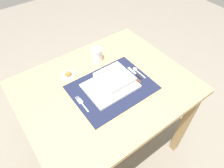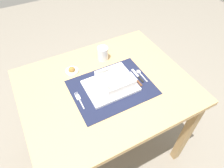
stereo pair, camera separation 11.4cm
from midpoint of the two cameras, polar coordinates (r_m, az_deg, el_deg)
The scene contains 11 objects.
ground_plane at distance 1.80m, azimuth -3.14°, elevation -16.89°, with size 6.00×6.00×0.00m, color gray.
dining_table at distance 1.25m, azimuth -4.34°, elevation -3.87°, with size 0.97×0.79×0.75m.
placemat at distance 1.16m, azimuth -2.81°, elevation -1.11°, with size 0.46×0.35×0.00m, color #191E38.
serving_plate at distance 1.16m, azimuth -3.31°, elevation -0.70°, with size 0.28×0.22×0.02m, color white.
porridge_bowl at distance 1.15m, azimuth -2.12°, elevation 1.03°, with size 0.18×0.18×0.05m.
fork at distance 1.11m, azimuth -11.61°, elevation -5.41°, with size 0.02×0.13×0.00m.
spoon at distance 1.25m, azimuth 4.31°, elevation 3.78°, with size 0.02×0.11×0.01m.
butter_knife at distance 1.23m, azimuth 4.02°, elevation 2.80°, with size 0.01×0.13×0.01m.
bread_knife at distance 1.21m, azimuth 3.69°, elevation 1.78°, with size 0.01×0.13×0.01m.
drinking_glass at distance 1.32m, azimuth -6.74°, elevation 7.96°, with size 0.07×0.07×0.09m.
condiment_saucer at distance 1.26m, azimuth -14.79°, elevation 2.39°, with size 0.08×0.08×0.04m.
Camera 1 is at (-0.44, -0.66, 1.62)m, focal length 32.36 mm.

